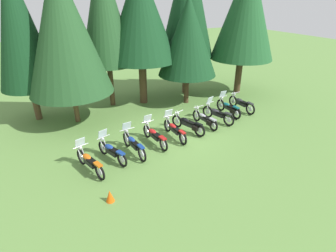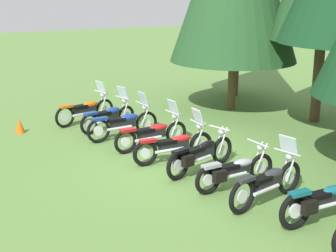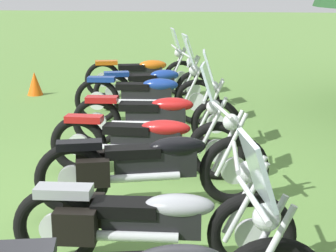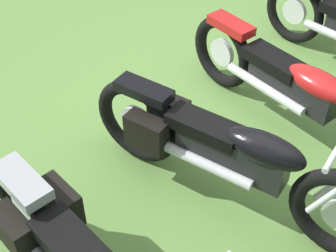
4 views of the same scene
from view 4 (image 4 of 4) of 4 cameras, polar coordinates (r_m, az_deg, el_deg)
ground_plane at (r=4.08m, az=11.13°, el=-4.34°), size 80.00×80.00×0.00m
motorcycle_4 at (r=4.16m, az=14.68°, el=4.46°), size 0.64×2.36×1.36m
motorcycle_5 at (r=3.46m, az=6.78°, el=-3.10°), size 0.98×2.30×1.02m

